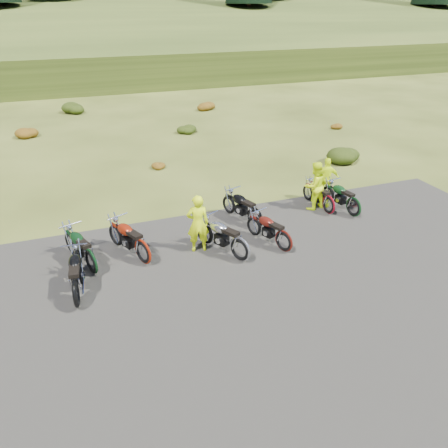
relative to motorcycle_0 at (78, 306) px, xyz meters
name	(u,v)px	position (x,y,z in m)	size (l,w,h in m)	color
ground	(240,271)	(4.52, 0.10, 0.00)	(300.00, 300.00, 0.00)	#373E14
gravel_pad	(270,312)	(4.52, -1.90, 0.00)	(20.00, 12.00, 0.04)	black
hill_slope	(89,61)	(4.52, 50.10, 0.00)	(300.00, 46.00, 3.00)	#2E3E14
hill_plateau	(67,31)	(4.52, 110.10, 0.00)	(300.00, 90.00, 9.17)	#2E3E14
shrub_2	(26,132)	(-1.68, 16.70, 0.38)	(1.30, 1.30, 0.77)	#6C330D
shrub_3	(74,107)	(1.22, 22.00, 0.46)	(1.56, 1.56, 0.92)	black
shrub_4	(157,164)	(4.12, 9.30, 0.23)	(0.77, 0.77, 0.45)	#6C330D
shrub_5	(186,128)	(7.02, 14.60, 0.31)	(1.03, 1.03, 0.61)	black
shrub_6	(205,104)	(9.92, 19.90, 0.38)	(1.30, 1.30, 0.77)	#6C330D
shrub_7	(344,152)	(12.82, 7.20, 0.46)	(1.56, 1.56, 0.92)	black
shrub_8	(334,125)	(15.72, 12.50, 0.23)	(0.77, 0.77, 0.45)	#6C330D
motorcycle_0	(78,306)	(0.00, 0.00, 0.00)	(2.19, 0.73, 1.15)	black
motorcycle_1	(144,264)	(1.98, 1.43, 0.00)	(2.20, 0.73, 1.15)	maroon
motorcycle_2	(93,273)	(0.50, 1.43, 0.00)	(2.13, 0.71, 1.12)	black
motorcycle_3	(240,261)	(4.71, 0.57, 0.00)	(2.24, 0.75, 1.17)	#9D9CA1
motorcycle_4	(283,252)	(6.19, 0.62, 0.00)	(1.98, 0.66, 1.04)	#4E120D
motorcycle_5	(255,228)	(5.99, 2.36, 0.00)	(2.11, 0.70, 1.10)	black
motorcycle_6	(328,214)	(8.95, 2.45, 0.00)	(1.94, 0.65, 1.02)	maroon
motorcycle_7	(352,217)	(9.66, 1.95, 0.00)	(2.03, 0.68, 1.06)	black
person_middle	(198,224)	(3.73, 1.58, 0.93)	(0.68, 0.45, 1.86)	#D1EE0C
person_right_a	(314,187)	(8.63, 3.03, 0.90)	(0.88, 0.69, 1.81)	#D1EE0C
person_right_b	(326,180)	(9.52, 3.61, 0.83)	(0.98, 0.41, 1.67)	#D1EE0C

